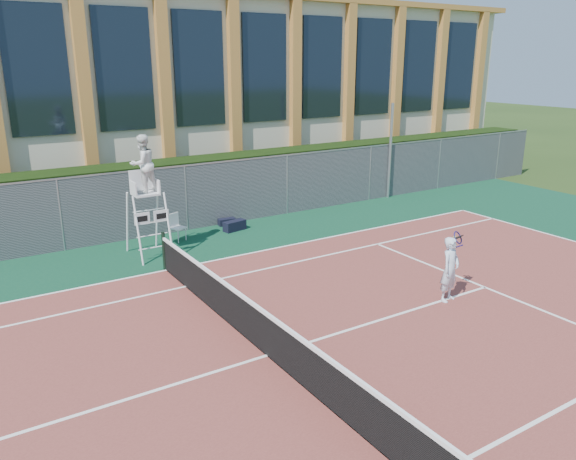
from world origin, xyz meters
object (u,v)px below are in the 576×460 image
plastic_chair (176,225)px  tennis_player (450,269)px  umpire_chair (143,167)px  steel_pole (390,151)px

plastic_chair → tennis_player: (3.75, -7.95, 0.30)m
umpire_chair → plastic_chair: 2.58m
steel_pole → plastic_chair: (-9.70, -0.78, -1.42)m
steel_pole → plastic_chair: size_ratio=4.42×
tennis_player → umpire_chair: bearing=124.9°
umpire_chair → tennis_player: bearing=-55.1°
plastic_chair → tennis_player: tennis_player is taller
steel_pole → plastic_chair: steel_pole is taller
steel_pole → tennis_player: 10.63m
steel_pole → tennis_player: bearing=-124.3°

